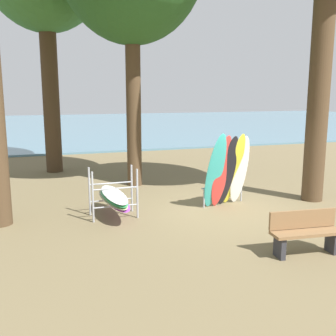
{
  "coord_description": "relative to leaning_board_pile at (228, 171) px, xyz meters",
  "views": [
    {
      "loc": [
        -4.63,
        -9.28,
        3.1
      ],
      "look_at": [
        -1.31,
        0.72,
        1.1
      ],
      "focal_mm": 42.72,
      "sensor_mm": 36.0,
      "label": 1
    }
  ],
  "objects": [
    {
      "name": "leaning_board_pile",
      "position": [
        0.0,
        0.0,
        0.0
      ],
      "size": [
        1.49,
        0.97,
        2.08
      ],
      "color": "#38B2AD",
      "rests_on": "ground"
    },
    {
      "name": "park_bench",
      "position": [
        -0.04,
        -3.42,
        -0.55
      ],
      "size": [
        1.43,
        0.54,
        0.85
      ],
      "color": "#2D2D33",
      "rests_on": "ground"
    },
    {
      "name": "lake_water",
      "position": [
        -0.25,
        28.96,
        -0.95
      ],
      "size": [
        80.0,
        36.0,
        0.1
      ],
      "primitive_type": "cube",
      "color": "slate",
      "rests_on": "ground"
    },
    {
      "name": "ground_plane",
      "position": [
        -0.25,
        -0.28,
        -1.0
      ],
      "size": [
        80.0,
        80.0,
        0.0
      ],
      "primitive_type": "plane",
      "color": "brown"
    },
    {
      "name": "board_storage_rack",
      "position": [
        -3.1,
        0.11,
        -0.5
      ],
      "size": [
        1.15,
        2.13,
        1.25
      ],
      "color": "#9EA0A5",
      "rests_on": "ground"
    }
  ]
}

